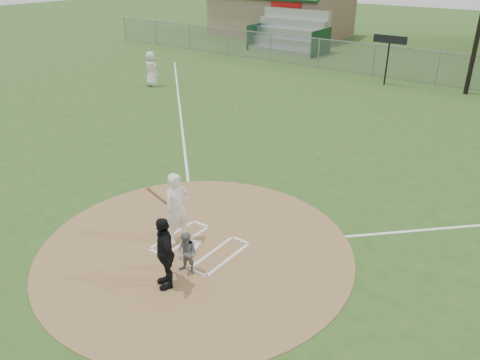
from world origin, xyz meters
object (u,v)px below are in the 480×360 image
Objects in this scene: home_plate at (192,244)px; batter_at_plate at (177,208)px; catcher at (187,253)px; umpire at (165,252)px; ondeck_player at (151,69)px.

batter_at_plate is at bearing -178.73° from home_plate.
catcher is 0.56× the size of batter_at_plate.
batter_at_plate is (-1.11, 1.61, 0.08)m from umpire.
ondeck_player is 17.41m from batter_at_plate.
umpire is 0.90× the size of ondeck_player.
umpire is at bearing -55.36° from batter_at_plate.
catcher is 0.55× the size of ondeck_player.
catcher is at bearing -51.91° from home_plate.
ondeck_player is 1.02× the size of batter_at_plate.
batter_at_plate is (-1.20, 0.96, 0.44)m from catcher.
umpire is at bearing 150.42° from ondeck_player.
catcher is 1.60m from batter_at_plate.
umpire is at bearing -105.17° from catcher.
umpire is (-0.09, -0.65, 0.35)m from catcher.
home_plate is 0.22× the size of batter_at_plate.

